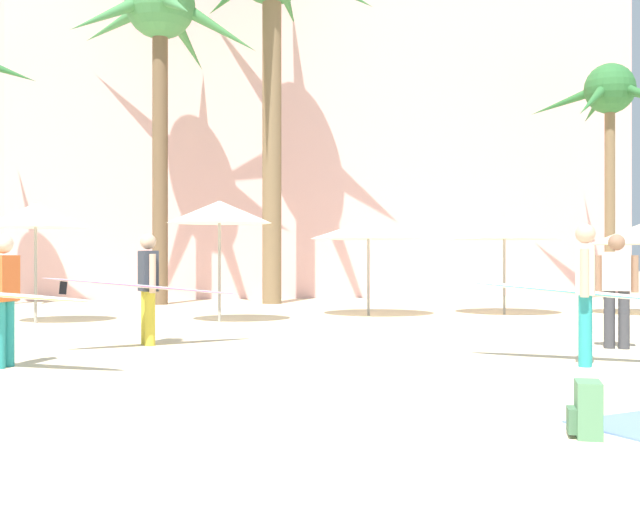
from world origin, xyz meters
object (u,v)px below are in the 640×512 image
(person_near_left, at_px, (580,290))
(person_far_right, at_px, (617,286))
(cafe_umbrella_5, at_px, (368,229))
(palm_tree_right, at_px, (160,28))
(person_mid_left, at_px, (148,285))
(palm_tree_left, at_px, (610,104))
(person_near_right, at_px, (1,295))
(cafe_umbrella_2, at_px, (219,212))
(cafe_umbrella_3, at_px, (36,215))
(backpack, at_px, (587,410))
(cafe_umbrella_1, at_px, (504,228))

(person_near_left, bearing_deg, person_far_right, -102.21)
(cafe_umbrella_5, xyz_separation_m, person_far_right, (1.96, -6.98, -1.05))
(palm_tree_right, bearing_deg, person_mid_left, -90.48)
(palm_tree_left, height_order, palm_tree_right, palm_tree_right)
(person_near_right, distance_m, person_far_right, 8.43)
(cafe_umbrella_2, relative_size, cafe_umbrella_3, 1.03)
(cafe_umbrella_2, height_order, person_mid_left, cafe_umbrella_2)
(person_mid_left, relative_size, person_far_right, 1.77)
(cafe_umbrella_2, relative_size, person_mid_left, 0.84)
(cafe_umbrella_3, relative_size, person_near_left, 0.98)
(cafe_umbrella_2, height_order, person_far_right, cafe_umbrella_2)
(palm_tree_right, bearing_deg, cafe_umbrella_5, -47.73)
(cafe_umbrella_5, bearing_deg, backpack, -96.72)
(palm_tree_right, xyz_separation_m, cafe_umbrella_1, (7.92, -5.39, -5.75))
(backpack, bearing_deg, person_near_left, -95.23)
(palm_tree_left, relative_size, cafe_umbrella_2, 2.86)
(cafe_umbrella_5, bearing_deg, person_near_left, -86.15)
(palm_tree_left, distance_m, person_near_left, 15.71)
(backpack, relative_size, person_near_left, 0.17)
(backpack, relative_size, person_mid_left, 0.14)
(backpack, bearing_deg, cafe_umbrella_2, -56.30)
(person_near_right, height_order, person_mid_left, person_mid_left)
(cafe_umbrella_2, distance_m, person_mid_left, 4.59)
(palm_tree_right, relative_size, backpack, 22.48)
(cafe_umbrella_3, bearing_deg, palm_tree_left, 17.20)
(cafe_umbrella_2, distance_m, cafe_umbrella_5, 3.65)
(person_near_right, bearing_deg, palm_tree_left, 58.36)
(palm_tree_left, distance_m, person_mid_left, 17.09)
(cafe_umbrella_1, bearing_deg, palm_tree_right, 145.76)
(palm_tree_right, height_order, person_far_right, palm_tree_right)
(backpack, relative_size, person_far_right, 0.25)
(backpack, distance_m, person_near_right, 6.88)
(cafe_umbrella_2, bearing_deg, person_near_right, -115.43)
(cafe_umbrella_5, xyz_separation_m, person_mid_left, (-4.79, -5.31, -1.05))
(cafe_umbrella_5, bearing_deg, person_near_right, -130.86)
(cafe_umbrella_1, bearing_deg, cafe_umbrella_2, -172.08)
(cafe_umbrella_5, bearing_deg, person_mid_left, -132.05)
(cafe_umbrella_2, bearing_deg, cafe_umbrella_5, 18.26)
(palm_tree_left, distance_m, person_far_right, 13.86)
(cafe_umbrella_1, relative_size, cafe_umbrella_5, 0.97)
(cafe_umbrella_5, relative_size, backpack, 6.32)
(cafe_umbrella_5, relative_size, person_near_left, 1.07)
(palm_tree_left, height_order, cafe_umbrella_2, palm_tree_left)
(cafe_umbrella_2, distance_m, person_far_right, 8.07)
(person_far_right, bearing_deg, person_near_left, 169.83)
(palm_tree_left, relative_size, person_near_left, 2.87)
(cafe_umbrella_2, bearing_deg, cafe_umbrella_3, 173.24)
(cafe_umbrella_5, distance_m, person_far_right, 7.32)
(cafe_umbrella_1, height_order, person_far_right, cafe_umbrella_1)
(person_near_right, bearing_deg, person_far_right, 23.96)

